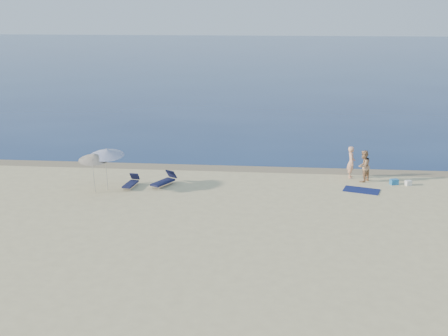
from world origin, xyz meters
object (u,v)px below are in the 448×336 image
object	(u,v)px
blue_cooler	(394,182)
person_right	(364,166)
umbrella_near	(107,152)
person_left	(351,162)

from	to	relation	value
blue_cooler	person_right	bearing A→B (deg)	148.73
person_right	umbrella_near	bearing A→B (deg)	-40.33
blue_cooler	person_left	bearing A→B (deg)	136.83
person_right	blue_cooler	xyz separation A→B (m)	(1.77, -0.43, -0.80)
person_left	person_right	size ratio (longest dim) A/B	1.02
blue_cooler	umbrella_near	distance (m)	16.84
person_right	blue_cooler	bearing A→B (deg)	114.73
umbrella_near	person_right	bearing A→B (deg)	1.66
person_left	umbrella_near	xyz separation A→B (m)	(-14.12, -3.64, 1.22)
person_right	umbrella_near	distance (m)	15.10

